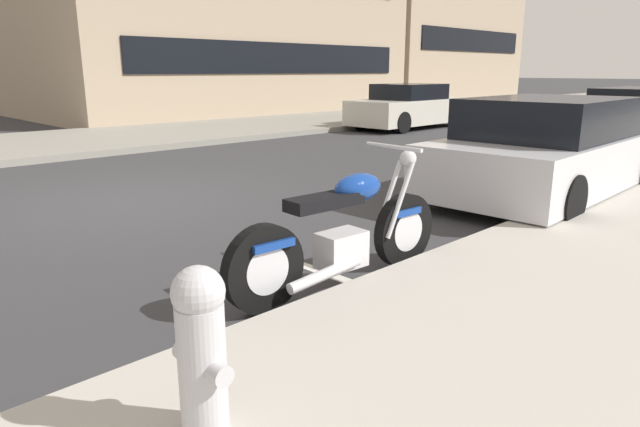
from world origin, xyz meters
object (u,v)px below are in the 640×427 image
(parked_motorcycle, at_px, (344,235))
(car_opposite_curb, at_px, (409,107))
(parked_car_behind_motorcycle, at_px, (547,150))
(fire_hydrant, at_px, (201,346))

(parked_motorcycle, height_order, car_opposite_curb, car_opposite_curb)
(parked_motorcycle, distance_m, car_opposite_curb, 13.41)
(parked_motorcycle, xyz_separation_m, car_opposite_curb, (11.02, 7.63, 0.20))
(parked_car_behind_motorcycle, distance_m, fire_hydrant, 6.66)
(parked_motorcycle, height_order, fire_hydrant, parked_motorcycle)
(parked_motorcycle, bearing_deg, fire_hydrant, -149.70)
(parked_motorcycle, height_order, parked_car_behind_motorcycle, parked_car_behind_motorcycle)
(car_opposite_curb, bearing_deg, fire_hydrant, 32.55)
(parked_car_behind_motorcycle, height_order, car_opposite_curb, parked_car_behind_motorcycle)
(parked_motorcycle, relative_size, fire_hydrant, 2.81)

